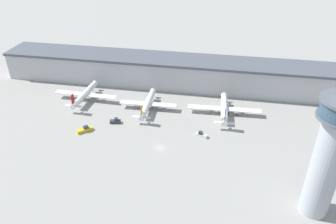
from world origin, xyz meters
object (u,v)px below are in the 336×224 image
control_tower (330,153)px  airplane_gate_bravo (148,104)px  airplane_gate_charlie (224,109)px  service_truck_baggage (115,121)px  airplane_gate_alpha (85,94)px  service_truck_fuel (201,135)px  service_truck_catering (85,130)px

control_tower → airplane_gate_bravo: size_ratio=1.62×
airplane_gate_charlie → service_truck_baggage: (-58.17, -19.99, -2.72)m
control_tower → airplane_gate_alpha: control_tower is taller
airplane_gate_charlie → service_truck_fuel: (-10.58, -24.31, -2.82)m
service_truck_fuel → service_truck_baggage: (-47.59, 4.32, 0.10)m
airplane_gate_charlie → service_truck_baggage: bearing=-161.0°
service_truck_catering → service_truck_baggage: service_truck_catering is taller
service_truck_catering → service_truck_fuel: size_ratio=1.18×
control_tower → service_truck_fuel: control_tower is taller
control_tower → airplane_gate_alpha: size_ratio=1.37×
airplane_gate_alpha → service_truck_fuel: (73.79, -25.46, -3.34)m
airplane_gate_alpha → service_truck_baggage: (26.19, -21.14, -3.24)m
control_tower → airplane_gate_alpha: (-120.77, 66.68, -23.23)m
airplane_gate_bravo → airplane_gate_charlie: (44.08, 2.52, -0.10)m
airplane_gate_alpha → airplane_gate_bravo: (40.28, -3.66, -0.42)m
airplane_gate_alpha → airplane_gate_charlie: size_ratio=0.94×
airplane_gate_alpha → service_truck_catering: (12.99, -32.00, -3.24)m
control_tower → service_truck_catering: 116.27m
airplane_gate_charlie → service_truck_baggage: airplane_gate_charlie is taller
service_truck_fuel → control_tower: bearing=-41.3°
airplane_gate_bravo → service_truck_catering: bearing=-133.9°
airplane_gate_bravo → service_truck_baggage: (-14.09, -17.47, -2.82)m
control_tower → service_truck_fuel: 67.91m
airplane_gate_bravo → service_truck_fuel: 40.08m
airplane_gate_alpha → airplane_gate_charlie: airplane_gate_alpha is taller
service_truck_catering → service_truck_baggage: (13.20, 10.86, -0.00)m
airplane_gate_alpha → airplane_gate_bravo: 40.45m
airplane_gate_bravo → service_truck_baggage: airplane_gate_bravo is taller
service_truck_fuel → airplane_gate_alpha: bearing=161.0°
control_tower → airplane_gate_charlie: bearing=119.1°
control_tower → airplane_gate_charlie: size_ratio=1.29×
service_truck_fuel → airplane_gate_bravo: bearing=147.0°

